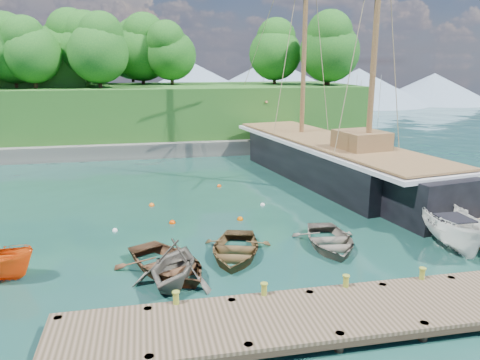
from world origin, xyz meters
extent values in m
plane|color=#143527|center=(0.00, 0.00, 0.00)|extent=(160.00, 160.00, 0.00)
cube|color=#443926|center=(2.00, -6.50, 0.54)|extent=(20.00, 3.20, 0.12)
cube|color=black|center=(2.00, -6.50, 0.38)|extent=(20.00, 3.20, 0.20)
cylinder|color=black|center=(-7.70, -5.20, 0.05)|extent=(0.28, 0.28, 1.10)
cube|color=#443926|center=(11.50, 7.00, 0.54)|extent=(3.20, 24.00, 0.12)
cube|color=black|center=(11.50, 7.00, 0.38)|extent=(3.20, 24.00, 0.20)
cylinder|color=black|center=(10.20, 18.70, 0.05)|extent=(0.28, 0.28, 1.10)
cylinder|color=black|center=(12.80, 18.70, 0.05)|extent=(0.28, 0.28, 1.10)
cylinder|color=olive|center=(-4.00, -5.10, 0.00)|extent=(0.26, 0.26, 0.45)
cylinder|color=olive|center=(-1.00, -5.10, 0.00)|extent=(0.26, 0.26, 0.45)
cylinder|color=olive|center=(2.00, -5.10, 0.00)|extent=(0.26, 0.26, 0.45)
cylinder|color=olive|center=(5.00, -5.10, 0.00)|extent=(0.26, 0.26, 0.45)
imported|color=#533520|center=(-4.08, -1.34, 0.00)|extent=(5.15, 5.73, 0.98)
imported|color=#615C52|center=(-3.92, -2.52, 0.00)|extent=(4.25, 4.54, 1.93)
imported|color=#503C20|center=(-1.10, -0.35, 0.00)|extent=(4.25, 5.09, 0.91)
imported|color=#655D52|center=(3.44, -0.16, 0.00)|extent=(3.61, 4.67, 0.89)
imported|color=white|center=(9.01, -1.30, 0.00)|extent=(3.02, 5.71, 2.09)
cube|color=black|center=(8.31, 11.94, 0.92)|extent=(8.23, 17.55, 3.50)
cube|color=black|center=(6.50, 22.63, 0.92)|extent=(3.86, 5.73, 3.15)
cube|color=black|center=(9.93, 2.44, 0.92)|extent=(4.51, 4.92, 3.33)
cube|color=silver|center=(8.31, 11.94, 2.60)|extent=(9.16, 22.78, 0.25)
cube|color=brown|center=(8.31, 11.94, 2.85)|extent=(8.60, 22.22, 0.12)
cube|color=brown|center=(8.92, 8.37, 3.45)|extent=(3.20, 3.42, 1.20)
cylinder|color=brown|center=(5.88, 26.28, 4.05)|extent=(1.39, 6.84, 1.69)
cylinder|color=brown|center=(7.59, 16.21, 12.16)|extent=(0.36, 0.36, 18.62)
cylinder|color=brown|center=(9.04, 7.66, 11.41)|extent=(0.36, 0.36, 17.13)
cylinder|color=#8C7A59|center=(6.48, 22.73, 12.33)|extent=(2.21, 12.70, 10.81)
sphere|color=white|center=(-6.47, 4.03, 0.00)|extent=(0.27, 0.27, 0.27)
sphere|color=#E24100|center=(-3.53, 4.62, 0.00)|extent=(0.34, 0.34, 0.34)
sphere|color=#CF5800|center=(0.13, 4.42, 0.00)|extent=(0.34, 0.34, 0.34)
sphere|color=silver|center=(1.99, 6.75, 0.00)|extent=(0.28, 0.28, 0.28)
sphere|color=orange|center=(-4.54, 8.00, 0.00)|extent=(0.33, 0.33, 0.33)
sphere|color=#F1530D|center=(0.13, 11.57, 0.00)|extent=(0.29, 0.29, 0.29)
cube|color=#474744|center=(-8.00, 24.00, 0.60)|extent=(50.00, 4.00, 1.40)
cube|color=#205318|center=(-8.00, 30.00, 3.00)|extent=(50.00, 14.00, 6.00)
cylinder|color=#382616|center=(-16.10, 28.11, 6.70)|extent=(0.36, 0.36, 1.40)
sphere|color=#164F1A|center=(-16.10, 28.11, 9.10)|extent=(5.42, 5.42, 5.42)
cylinder|color=#382616|center=(-14.18, 26.81, 6.70)|extent=(0.36, 0.36, 1.40)
sphere|color=#164F1A|center=(-14.18, 26.81, 8.96)|extent=(5.02, 5.02, 5.02)
cylinder|color=#382616|center=(13.91, 26.65, 6.70)|extent=(0.36, 0.36, 1.40)
sphere|color=#164F1A|center=(13.91, 26.65, 9.30)|extent=(6.00, 6.00, 6.00)
cylinder|color=#382616|center=(-1.61, 31.21, 6.70)|extent=(0.36, 0.36, 1.40)
sphere|color=#164F1A|center=(-1.61, 31.21, 9.00)|extent=(5.13, 5.13, 5.13)
cylinder|color=#382616|center=(-10.15, 30.20, 6.70)|extent=(0.36, 0.36, 1.40)
sphere|color=#164F1A|center=(-10.15, 30.20, 9.24)|extent=(5.82, 5.82, 5.82)
cylinder|color=#382616|center=(-4.58, 33.35, 6.70)|extent=(0.36, 0.36, 1.40)
sphere|color=#164F1A|center=(-4.58, 33.35, 9.32)|extent=(6.05, 6.05, 6.05)
cylinder|color=#382616|center=(14.09, 27.65, 6.70)|extent=(0.36, 0.36, 1.40)
sphere|color=#164F1A|center=(14.09, 27.65, 8.87)|extent=(4.77, 4.77, 4.77)
cylinder|color=#382616|center=(-8.51, 26.55, 6.70)|extent=(0.36, 0.36, 1.40)
sphere|color=#164F1A|center=(-8.51, 26.55, 9.11)|extent=(5.47, 5.47, 5.47)
cylinder|color=#382616|center=(9.27, 30.39, 6.70)|extent=(0.36, 0.36, 1.40)
sphere|color=#164F1A|center=(9.27, 30.39, 9.14)|extent=(5.55, 5.55, 5.55)
cylinder|color=#382616|center=(-10.01, 37.76, 6.70)|extent=(0.36, 0.36, 1.40)
sphere|color=#164F1A|center=(-10.01, 37.76, 9.39)|extent=(6.25, 6.25, 6.25)
cylinder|color=#382616|center=(-17.91, 31.40, 6.70)|extent=(0.36, 0.36, 1.40)
sphere|color=#164F1A|center=(-17.91, 31.40, 9.12)|extent=(5.47, 5.47, 5.47)
cylinder|color=#382616|center=(-5.73, 38.37, 6.70)|extent=(0.36, 0.36, 1.40)
sphere|color=#164F1A|center=(-5.73, 38.37, 9.26)|extent=(5.89, 5.89, 5.89)
cylinder|color=#382616|center=(-11.90, 31.02, 6.70)|extent=(0.36, 0.36, 1.40)
sphere|color=#164F1A|center=(-11.90, 31.02, 9.33)|extent=(6.08, 6.08, 6.08)
cone|color=#728CA5|center=(20.00, 70.00, 4.50)|extent=(36.00, 36.00, 9.00)
cone|color=#728CA5|center=(38.00, 70.00, 3.50)|extent=(28.00, 28.00, 7.00)
cone|color=#728CA5|center=(5.00, 70.00, 4.00)|extent=(32.00, 32.00, 8.00)
cone|color=#728CA5|center=(55.00, 70.00, 3.00)|extent=(24.00, 24.00, 6.00)
camera|label=1|loc=(-4.75, -19.21, 8.38)|focal=35.00mm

